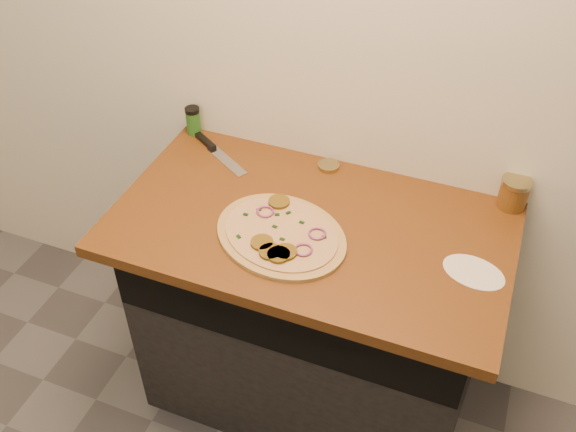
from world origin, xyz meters
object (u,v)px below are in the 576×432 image
at_px(pizza, 281,235).
at_px(chefs_knife, 215,150).
at_px(spice_shaker, 193,121).
at_px(salsa_jar, 514,193).

bearing_deg(pizza, chefs_knife, 139.28).
distance_m(chefs_knife, spice_shaker, 0.15).
height_order(salsa_jar, spice_shaker, spice_shaker).
xyz_separation_m(salsa_jar, spice_shaker, (-1.10, 0.00, 0.00)).
distance_m(salsa_jar, spice_shaker, 1.10).
bearing_deg(spice_shaker, chefs_knife, -32.25).
distance_m(chefs_knife, salsa_jar, 0.98).
relative_size(pizza, salsa_jar, 5.27).
height_order(pizza, chefs_knife, pizza).
relative_size(chefs_knife, salsa_jar, 2.63).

